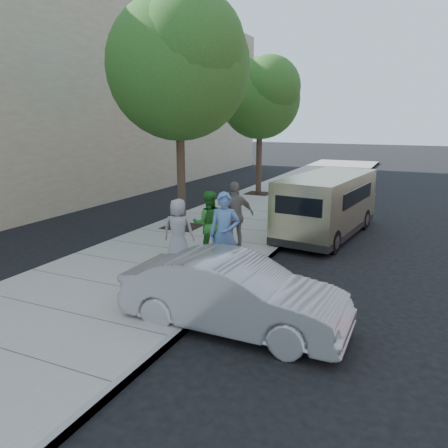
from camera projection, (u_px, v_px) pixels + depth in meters
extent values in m
plane|color=black|center=(211.00, 259.00, 12.10)|extent=(120.00, 120.00, 0.00)
cube|color=gray|center=(180.00, 252.00, 12.49)|extent=(5.00, 60.00, 0.15)
cube|color=gray|center=(260.00, 264.00, 11.50)|extent=(0.12, 60.00, 0.16)
cube|color=black|center=(182.00, 227.00, 15.12)|extent=(1.20, 1.20, 0.01)
cylinder|color=#38281E|center=(181.00, 170.00, 14.65)|extent=(0.28, 0.28, 3.96)
sphere|color=#204E1A|center=(179.00, 68.00, 13.89)|extent=(4.60, 4.60, 4.60)
sphere|color=#204E1A|center=(189.00, 48.00, 13.18)|extent=(3.45, 3.45, 3.45)
sphere|color=#204E1A|center=(173.00, 60.00, 14.47)|extent=(3.22, 3.22, 3.22)
cube|color=black|center=(258.00, 193.00, 21.84)|extent=(1.20, 1.20, 0.01)
cylinder|color=#38281E|center=(259.00, 158.00, 21.42)|extent=(0.28, 0.28, 3.52)
sphere|color=#204E1A|center=(260.00, 99.00, 20.76)|extent=(3.80, 3.80, 3.80)
sphere|color=#204E1A|center=(270.00, 87.00, 20.05)|extent=(2.85, 2.85, 2.85)
sphere|color=#204E1A|center=(254.00, 93.00, 21.34)|extent=(2.66, 2.66, 2.66)
cylinder|color=gray|center=(231.00, 225.00, 12.65)|extent=(0.06, 0.06, 1.26)
cube|color=gray|center=(231.00, 202.00, 12.49)|extent=(0.26, 0.15, 0.09)
cube|color=#2D2D30|center=(229.00, 197.00, 12.52)|extent=(0.17, 0.15, 0.25)
cube|color=#2D2D30|center=(233.00, 197.00, 12.39)|extent=(0.17, 0.15, 0.25)
cube|color=#C7BE8F|center=(327.00, 203.00, 14.21)|extent=(2.45, 5.18, 1.84)
cube|color=#C7BE8F|center=(350.00, 203.00, 16.58)|extent=(1.75, 0.71, 0.79)
cube|color=black|center=(298.00, 206.00, 12.06)|extent=(1.38, 0.19, 0.51)
cylinder|color=black|center=(319.00, 214.00, 16.17)|extent=(0.33, 0.73, 0.70)
cylinder|color=black|center=(364.00, 219.00, 15.34)|extent=(0.33, 0.73, 0.70)
cylinder|color=black|center=(281.00, 234.00, 13.36)|extent=(0.33, 0.73, 0.70)
cylinder|color=black|center=(333.00, 242.00, 12.53)|extent=(0.33, 0.73, 0.70)
imported|color=#A0A1A7|center=(234.00, 294.00, 7.95)|extent=(4.18, 1.46, 1.38)
imported|color=#5074AA|center=(224.00, 234.00, 10.26)|extent=(0.82, 0.64, 2.00)
imported|color=#2A7B28|center=(209.00, 223.00, 11.78)|extent=(1.08, 1.01, 1.78)
imported|color=gray|center=(178.00, 230.00, 11.33)|extent=(0.91, 0.71, 1.65)
imported|color=slate|center=(235.00, 216.00, 12.30)|extent=(1.12, 1.17, 1.95)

